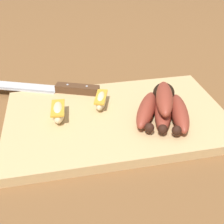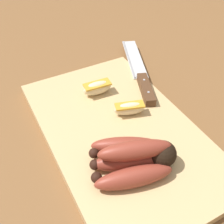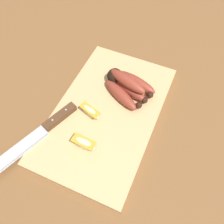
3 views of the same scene
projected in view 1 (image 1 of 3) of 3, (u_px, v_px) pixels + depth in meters
ground_plane at (125, 126)px, 0.57m from camera, size 6.00×6.00×0.00m
cutting_board at (117, 118)px, 0.57m from camera, size 0.45×0.27×0.02m
banana_bunch at (163, 106)px, 0.55m from camera, size 0.13×0.15×0.06m
chefs_knife at (57, 88)px, 0.65m from camera, size 0.27×0.13×0.02m
apple_wedge_near at (101, 100)px, 0.59m from camera, size 0.04×0.07×0.03m
apple_wedge_middle at (58, 112)px, 0.55m from camera, size 0.03×0.07×0.03m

